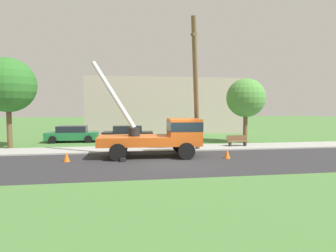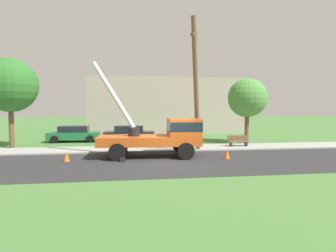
% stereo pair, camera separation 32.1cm
% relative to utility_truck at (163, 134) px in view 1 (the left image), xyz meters
% --- Properties ---
extents(ground_plane, '(120.00, 120.00, 0.00)m').
position_rel_utility_truck_xyz_m(ground_plane, '(0.29, 10.04, -1.41)').
color(ground_plane, '#477538').
extents(road_asphalt, '(80.00, 7.16, 0.01)m').
position_rel_utility_truck_xyz_m(road_asphalt, '(0.29, -1.96, -1.40)').
color(road_asphalt, '#2B2B2D').
rests_on(road_asphalt, ground).
extents(sidewalk_strip, '(80.00, 2.88, 0.10)m').
position_rel_utility_truck_xyz_m(sidewalk_strip, '(0.29, 3.06, -1.36)').
color(sidewalk_strip, '#9E9E99').
rests_on(sidewalk_strip, ground).
extents(utility_truck, '(6.75, 3.21, 5.98)m').
position_rel_utility_truck_xyz_m(utility_truck, '(0.00, 0.00, 0.00)').
color(utility_truck, '#C65119').
rests_on(utility_truck, ground).
extents(leaning_utility_pole, '(1.43, 3.02, 8.76)m').
position_rel_utility_truck_xyz_m(leaning_utility_pole, '(2.34, 1.05, 3.08)').
color(leaning_utility_pole, brown).
rests_on(leaning_utility_pole, ground).
extents(traffic_cone_ahead, '(0.36, 0.36, 0.56)m').
position_rel_utility_truck_xyz_m(traffic_cone_ahead, '(3.70, -1.28, -1.13)').
color(traffic_cone_ahead, orange).
rests_on(traffic_cone_ahead, ground).
extents(traffic_cone_behind, '(0.36, 0.36, 0.56)m').
position_rel_utility_truck_xyz_m(traffic_cone_behind, '(-5.61, -0.82, -1.13)').
color(traffic_cone_behind, orange).
rests_on(traffic_cone_behind, ground).
extents(parked_sedan_green, '(4.40, 2.03, 1.42)m').
position_rel_utility_truck_xyz_m(parked_sedan_green, '(-6.85, 8.43, -0.70)').
color(parked_sedan_green, '#1E6638').
rests_on(parked_sedan_green, ground).
extents(parked_sedan_black, '(4.51, 2.21, 1.42)m').
position_rel_utility_truck_xyz_m(parked_sedan_black, '(-2.03, 8.01, -0.70)').
color(parked_sedan_black, black).
rests_on(parked_sedan_black, ground).
extents(park_bench, '(1.60, 0.45, 0.90)m').
position_rel_utility_truck_xyz_m(park_bench, '(6.16, 3.13, -0.95)').
color(park_bench, brown).
rests_on(park_bench, ground).
extents(roadside_tree_near, '(4.00, 4.00, 6.68)m').
position_rel_utility_truck_xyz_m(roadside_tree_near, '(-10.77, 5.19, 3.25)').
color(roadside_tree_near, brown).
rests_on(roadside_tree_near, ground).
extents(roadside_tree_far, '(3.27, 3.27, 5.47)m').
position_rel_utility_truck_xyz_m(roadside_tree_far, '(7.85, 5.47, 2.40)').
color(roadside_tree_far, brown).
rests_on(roadside_tree_far, ground).
extents(lowrise_building_backdrop, '(18.00, 6.00, 6.40)m').
position_rel_utility_truck_xyz_m(lowrise_building_backdrop, '(2.43, 17.03, 1.79)').
color(lowrise_building_backdrop, '#A5998C').
rests_on(lowrise_building_backdrop, ground).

